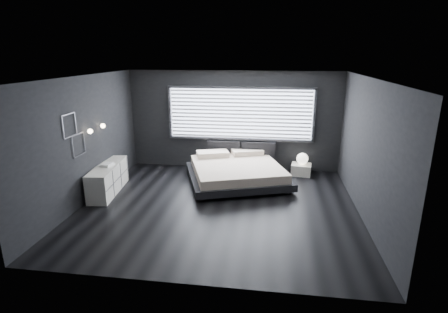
# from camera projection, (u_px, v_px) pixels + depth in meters

# --- Properties ---
(room) EXTENTS (6.04, 6.00, 2.80)m
(room) POSITION_uv_depth(u_px,v_px,m) (218.00, 145.00, 7.34)
(room) COLOR black
(room) RESTS_ON ground
(window) EXTENTS (4.14, 0.09, 1.52)m
(window) POSITION_uv_depth(u_px,v_px,m) (240.00, 114.00, 9.81)
(window) COLOR white
(window) RESTS_ON ground
(headboard) EXTENTS (1.96, 0.16, 0.52)m
(headboard) POSITION_uv_depth(u_px,v_px,m) (241.00, 150.00, 10.05)
(headboard) COLOR black
(headboard) RESTS_ON ground
(sconce_near) EXTENTS (0.18, 0.11, 0.11)m
(sconce_near) POSITION_uv_depth(u_px,v_px,m) (90.00, 131.00, 7.71)
(sconce_near) COLOR silver
(sconce_near) RESTS_ON ground
(sconce_far) EXTENTS (0.18, 0.11, 0.11)m
(sconce_far) POSITION_uv_depth(u_px,v_px,m) (103.00, 126.00, 8.28)
(sconce_far) COLOR silver
(sconce_far) RESTS_ON ground
(wall_art_upper) EXTENTS (0.01, 0.48, 0.48)m
(wall_art_upper) POSITION_uv_depth(u_px,v_px,m) (70.00, 125.00, 7.08)
(wall_art_upper) COLOR #47474C
(wall_art_upper) RESTS_ON ground
(wall_art_lower) EXTENTS (0.01, 0.48, 0.48)m
(wall_art_lower) POSITION_uv_depth(u_px,v_px,m) (79.00, 145.00, 7.46)
(wall_art_lower) COLOR #47474C
(wall_art_lower) RESTS_ON ground
(bed) EXTENTS (3.06, 2.99, 0.63)m
(bed) POSITION_uv_depth(u_px,v_px,m) (236.00, 171.00, 9.14)
(bed) COLOR black
(bed) RESTS_ON ground
(nightstand) EXTENTS (0.58, 0.51, 0.31)m
(nightstand) POSITION_uv_depth(u_px,v_px,m) (301.00, 170.00, 9.68)
(nightstand) COLOR white
(nightstand) RESTS_ON ground
(orb_lamp) EXTENTS (0.32, 0.32, 0.32)m
(orb_lamp) POSITION_uv_depth(u_px,v_px,m) (302.00, 159.00, 9.61)
(orb_lamp) COLOR white
(orb_lamp) RESTS_ON nightstand
(dresser) EXTENTS (0.67, 1.74, 0.68)m
(dresser) POSITION_uv_depth(u_px,v_px,m) (108.00, 179.00, 8.45)
(dresser) COLOR white
(dresser) RESTS_ON ground
(book_stack) EXTENTS (0.28, 0.34, 0.06)m
(book_stack) POSITION_uv_depth(u_px,v_px,m) (107.00, 165.00, 8.31)
(book_stack) COLOR silver
(book_stack) RESTS_ON dresser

